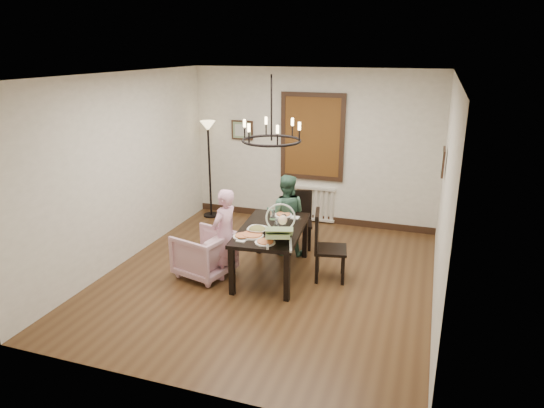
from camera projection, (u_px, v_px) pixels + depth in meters
The scene contains 17 objects.
room_shell at pixel (276, 176), 6.81m from camera, with size 4.51×5.00×2.81m.
dining_table at pixel (271, 234), 6.81m from camera, with size 0.99×1.59×0.71m.
chair_far at pixel (299, 220), 7.82m from camera, with size 0.41×0.41×0.93m, color black, non-canonical shape.
chair_right at pixel (331, 246), 6.73m from camera, with size 0.44×0.44×1.00m, color black, non-canonical shape.
armchair at pixel (204, 254), 6.89m from camera, with size 0.70×0.72×0.66m, color #CE9DB2.
elderly_woman at pixel (225, 242), 6.77m from camera, with size 0.39×0.26×1.08m, color #E4A1BE.
seated_man at pixel (286, 221), 7.57m from camera, with size 0.52×0.40×1.07m, color #3C654E.
baby_bouncer at pixel (279, 230), 6.20m from camera, with size 0.40×0.56×0.36m, color #C4EBA2, non-canonical shape.
salad_bowl at pixel (257, 230), 6.61m from camera, with size 0.32×0.32×0.08m, color white.
pizza_platter at pixel (252, 235), 6.48m from camera, with size 0.31×0.31×0.04m, color tan.
drinking_glass at pixel (277, 225), 6.70m from camera, with size 0.07×0.07×0.15m, color silver.
window_blinds at pixel (312, 137), 8.64m from camera, with size 1.00×0.03×1.40m, color brown.
radiator at pixel (311, 203), 9.04m from camera, with size 0.92×0.12×0.62m, color silver, non-canonical shape.
picture_back at pixel (242, 130), 9.04m from camera, with size 0.42×0.03×0.36m, color black.
picture_right at pixel (443, 162), 6.54m from camera, with size 0.42×0.03×0.36m, color black.
floor_lamp at pixel (210, 171), 9.15m from camera, with size 0.30×0.30×1.80m, color black, non-canonical shape.
chandelier at pixel (271, 141), 6.40m from camera, with size 0.80×0.80×0.04m, color black.
Camera 1 is at (2.05, -5.90, 3.13)m, focal length 32.00 mm.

